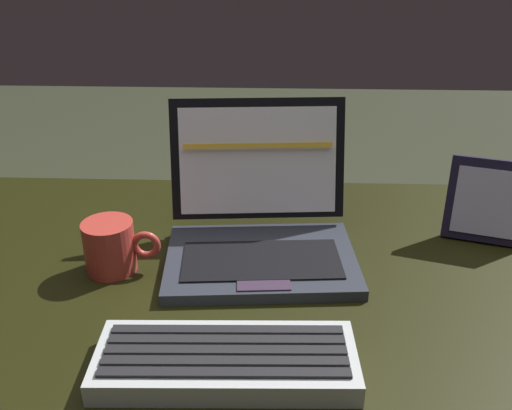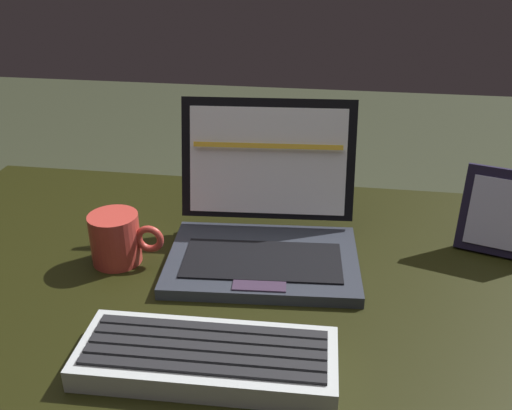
{
  "view_description": "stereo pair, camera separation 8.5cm",
  "coord_description": "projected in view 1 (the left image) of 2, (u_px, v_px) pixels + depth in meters",
  "views": [
    {
      "loc": [
        -0.01,
        -0.73,
        1.23
      ],
      "look_at": [
        -0.04,
        0.04,
        0.85
      ],
      "focal_mm": 39.71,
      "sensor_mm": 36.0,
      "label": 1
    },
    {
      "loc": [
        0.07,
        -0.72,
        1.23
      ],
      "look_at": [
        -0.04,
        0.04,
        0.85
      ],
      "focal_mm": 39.71,
      "sensor_mm": 36.0,
      "label": 2
    }
  ],
  "objects": [
    {
      "name": "desk",
      "position": [
        282.0,
        335.0,
        0.91
      ],
      "size": [
        1.37,
        0.8,
        0.73
      ],
      "color": "black",
      "rests_on": "ground"
    },
    {
      "name": "laptop_front",
      "position": [
        260.0,
        227.0,
        0.94
      ],
      "size": [
        0.33,
        0.29,
        0.24
      ],
      "color": "#292D36",
      "rests_on": "desk"
    },
    {
      "name": "external_keyboard",
      "position": [
        226.0,
        361.0,
        0.7
      ],
      "size": [
        0.33,
        0.13,
        0.04
      ],
      "color": "#B2B8B8",
      "rests_on": "desk"
    },
    {
      "name": "photo_frame",
      "position": [
        487.0,
        202.0,
        0.97
      ],
      "size": [
        0.14,
        0.08,
        0.15
      ],
      "color": "black",
      "rests_on": "desk"
    },
    {
      "name": "coffee_mug",
      "position": [
        111.0,
        246.0,
        0.9
      ],
      "size": [
        0.12,
        0.08,
        0.08
      ],
      "color": "#B4372E",
      "rests_on": "desk"
    }
  ]
}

